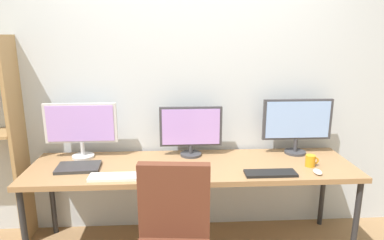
% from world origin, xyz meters
% --- Properties ---
extents(wall_back, '(4.94, 0.10, 2.60)m').
position_xyz_m(wall_back, '(0.00, 1.02, 1.30)').
color(wall_back, silver).
rests_on(wall_back, ground_plane).
extents(desk, '(2.54, 0.68, 0.74)m').
position_xyz_m(desk, '(0.00, 0.60, 0.69)').
color(desk, '#936D47').
rests_on(desk, ground_plane).
extents(monitor_left, '(0.58, 0.18, 0.46)m').
position_xyz_m(monitor_left, '(-0.90, 0.81, 1.01)').
color(monitor_left, silver).
rests_on(monitor_left, desk).
extents(monitor_center, '(0.52, 0.18, 0.42)m').
position_xyz_m(monitor_center, '(0.00, 0.81, 0.97)').
color(monitor_center, '#38383D').
rests_on(monitor_center, desk).
extents(monitor_right, '(0.59, 0.18, 0.47)m').
position_xyz_m(monitor_right, '(0.90, 0.81, 1.01)').
color(monitor_right, '#38383D').
rests_on(monitor_right, desk).
extents(keyboard_left, '(0.38, 0.13, 0.02)m').
position_xyz_m(keyboard_left, '(-0.56, 0.37, 0.75)').
color(keyboard_left, silver).
rests_on(keyboard_left, desk).
extents(keyboard_right, '(0.38, 0.13, 0.02)m').
position_xyz_m(keyboard_right, '(0.56, 0.37, 0.75)').
color(keyboard_right, black).
rests_on(keyboard_right, desk).
extents(computer_mouse, '(0.06, 0.10, 0.03)m').
position_xyz_m(computer_mouse, '(0.91, 0.36, 0.76)').
color(computer_mouse, silver).
rests_on(computer_mouse, desk).
extents(laptop_closed, '(0.33, 0.24, 0.02)m').
position_xyz_m(laptop_closed, '(-0.87, 0.56, 0.75)').
color(laptop_closed, '#2D2D2D').
rests_on(laptop_closed, desk).
extents(coffee_mug, '(0.11, 0.08, 0.09)m').
position_xyz_m(coffee_mug, '(0.92, 0.51, 0.79)').
color(coffee_mug, orange).
rests_on(coffee_mug, desk).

